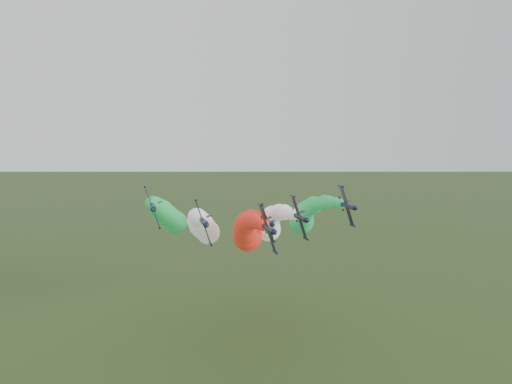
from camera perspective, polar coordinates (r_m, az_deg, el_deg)
jet_lead at (r=139.69m, az=-1.10°, el=-4.51°), size 14.93×69.89×22.35m
jet_inner_left at (r=145.50m, az=-6.11°, el=-3.86°), size 14.21×69.17×21.63m
jet_inner_right at (r=148.93m, az=1.60°, el=-3.54°), size 14.41×69.36×21.83m
jet_outer_left at (r=155.15m, az=-10.15°, el=-2.61°), size 14.35×69.30×21.77m
jet_outer_right at (r=160.88m, az=5.65°, el=-2.62°), size 14.79×69.75×22.22m
jet_trail at (r=162.82m, az=-0.75°, el=-3.85°), size 13.97×68.93×21.40m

